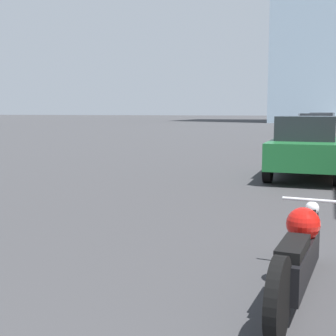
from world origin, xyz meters
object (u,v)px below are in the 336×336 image
Objects in this scene: parked_car_green at (306,147)px; parked_car_silver at (322,125)px; parked_car_white at (314,131)px; motorcycle at (299,254)px.

parked_car_silver reaches higher than parked_car_green.
parked_car_silver reaches higher than parked_car_white.
parked_car_white reaches higher than motorcycle.
motorcycle is at bearing -86.90° from parked_car_green.
parked_car_white is at bearing 96.26° from motorcycle.
motorcycle is 0.67× the size of parked_car_green.
parked_car_green reaches higher than motorcycle.
parked_car_green is 0.88× the size of parked_car_silver.
parked_car_green is (-0.34, 8.33, 0.43)m from motorcycle.
parked_car_white is at bearing 91.42° from parked_car_green.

